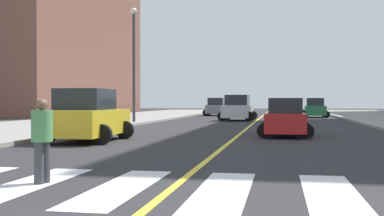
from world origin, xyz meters
TOP-DOWN VIEW (x-y plane):
  - sidewalk_kerb_west at (-12.20, 20.00)m, footprint 10.00×120.00m
  - crosswalk_paint at (0.00, 4.00)m, footprint 13.50×4.00m
  - lane_divider_paint at (0.00, 40.00)m, footprint 0.16×80.00m
  - low_rise_brick_west at (-27.22, 51.19)m, footprint 16.00×32.00m
  - car_gray_nearest at (-5.07, 48.91)m, footprint 2.78×4.42m
  - car_green_second at (5.22, 44.43)m, footprint 2.71×4.28m
  - car_silver_third at (-1.53, 35.18)m, footprint 3.03×4.75m
  - car_yellow_fourth at (-5.45, 13.39)m, footprint 2.88×4.55m
  - car_blue_fifth at (-4.93, 59.70)m, footprint 2.46×3.92m
  - car_red_sixth at (2.09, 17.47)m, footprint 2.38×3.79m
  - pedestrian_crossing at (-2.49, 4.10)m, footprint 0.39×0.39m
  - street_lamp at (-8.06, 27.82)m, footprint 0.44×0.44m

SIDE VIEW (x-z plane):
  - lane_divider_paint at x=0.00m, z-range 0.00..0.01m
  - crosswalk_paint at x=0.00m, z-range 0.00..0.01m
  - sidewalk_kerb_west at x=-12.20m, z-range 0.00..0.15m
  - car_red_sixth at x=2.09m, z-range -0.05..1.63m
  - car_blue_fifth at x=-4.93m, z-range -0.06..1.69m
  - pedestrian_crossing at x=-2.49m, z-range 0.08..1.66m
  - car_green_second at x=5.22m, z-range -0.06..1.84m
  - car_gray_nearest at x=-5.07m, z-range -0.06..1.90m
  - car_yellow_fourth at x=-5.45m, z-range -0.07..1.95m
  - car_silver_third at x=-1.53m, z-range -0.07..2.02m
  - street_lamp at x=-8.06m, z-range 0.83..8.67m
  - low_rise_brick_west at x=-27.22m, z-range 0.00..20.92m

